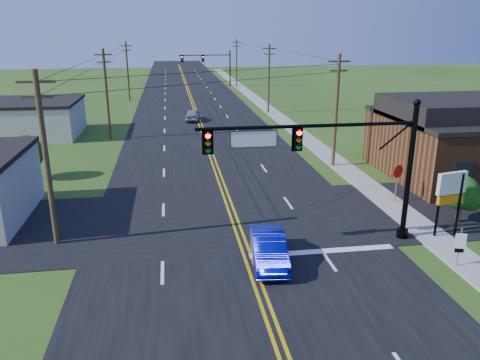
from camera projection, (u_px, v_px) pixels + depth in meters
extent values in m
plane|color=#274814|center=(275.00, 348.00, 16.54)|extent=(260.00, 260.00, 0.00)
cube|color=black|center=(195.00, 112.00, 63.59)|extent=(16.00, 220.00, 0.04)
cube|color=black|center=(231.00, 218.00, 27.83)|extent=(70.00, 10.00, 0.04)
cube|color=gray|center=(288.00, 124.00, 55.66)|extent=(2.00, 160.00, 0.08)
cylinder|color=black|center=(409.00, 174.00, 24.21)|extent=(0.28, 0.28, 7.20)
cylinder|color=black|center=(402.00, 233.00, 25.24)|extent=(0.60, 0.60, 0.50)
sphere|color=black|center=(417.00, 103.00, 23.08)|extent=(0.36, 0.36, 0.36)
cylinder|color=black|center=(309.00, 126.00, 22.60)|extent=(11.00, 0.18, 0.18)
cube|color=#045018|center=(254.00, 139.00, 22.39)|extent=(2.30, 0.06, 0.85)
cylinder|color=black|center=(230.00, 68.00, 91.97)|extent=(0.28, 0.28, 7.20)
cylinder|color=black|center=(230.00, 85.00, 93.00)|extent=(0.60, 0.60, 0.50)
sphere|color=black|center=(230.00, 48.00, 90.83)|extent=(0.36, 0.36, 0.36)
cylinder|color=black|center=(204.00, 55.00, 90.52)|extent=(10.00, 0.18, 0.18)
cube|color=#045018|center=(188.00, 58.00, 90.24)|extent=(2.30, 0.06, 0.85)
cube|color=#5A3219|center=(480.00, 147.00, 35.64)|extent=(14.00, 11.00, 4.40)
cube|color=#B8AC9D|center=(19.00, 120.00, 49.09)|extent=(12.00, 9.00, 3.40)
cube|color=black|center=(17.00, 102.00, 48.52)|extent=(12.20, 9.20, 0.30)
cylinder|color=#3C2A1B|center=(47.00, 161.00, 23.22)|extent=(0.28, 0.28, 9.00)
cube|color=#3C2A1B|center=(36.00, 82.00, 22.03)|extent=(1.80, 0.12, 0.12)
cube|color=#3C2A1B|center=(38.00, 97.00, 22.24)|extent=(1.40, 0.12, 0.12)
cylinder|color=#3C2A1B|center=(107.00, 95.00, 46.75)|extent=(0.28, 0.28, 9.00)
cube|color=#3C2A1B|center=(103.00, 55.00, 45.55)|extent=(1.80, 0.12, 0.12)
cube|color=#3C2A1B|center=(104.00, 62.00, 45.77)|extent=(1.40, 0.12, 0.12)
cylinder|color=#3C2A1B|center=(128.00, 72.00, 72.16)|extent=(0.28, 0.28, 9.00)
cube|color=#3C2A1B|center=(126.00, 46.00, 70.96)|extent=(1.80, 0.12, 0.12)
cube|color=#3C2A1B|center=(126.00, 50.00, 71.18)|extent=(1.40, 0.12, 0.12)
cylinder|color=#3C2A1B|center=(336.00, 112.00, 37.25)|extent=(0.28, 0.28, 9.00)
cube|color=#3C2A1B|center=(339.00, 61.00, 36.06)|extent=(1.80, 0.12, 0.12)
cube|color=#3C2A1B|center=(339.00, 71.00, 36.27)|extent=(1.40, 0.12, 0.12)
cylinder|color=#3C2A1B|center=(269.00, 79.00, 61.72)|extent=(0.28, 0.28, 9.00)
cube|color=#3C2A1B|center=(269.00, 48.00, 60.52)|extent=(1.80, 0.12, 0.12)
cube|color=#3C2A1B|center=(269.00, 54.00, 60.74)|extent=(1.40, 0.12, 0.12)
cylinder|color=#3C2A1B|center=(237.00, 63.00, 89.95)|extent=(0.28, 0.28, 9.00)
cube|color=#3C2A1B|center=(236.00, 42.00, 88.75)|extent=(1.80, 0.12, 0.12)
cube|color=#3C2A1B|center=(236.00, 46.00, 88.97)|extent=(1.40, 0.12, 0.12)
cylinder|color=#3C2A1B|center=(383.00, 141.00, 43.00)|extent=(0.24, 0.24, 1.85)
sphere|color=#183F0F|center=(385.00, 123.00, 42.48)|extent=(3.00, 3.00, 3.00)
cylinder|color=#3C2A1B|center=(458.00, 212.00, 27.12)|extent=(0.24, 0.24, 1.32)
sphere|color=#183F0F|center=(461.00, 192.00, 26.76)|extent=(2.00, 2.00, 2.00)
cylinder|color=#3C2A1B|center=(29.00, 169.00, 35.03)|extent=(0.24, 0.24, 1.54)
sphere|color=#183F0F|center=(26.00, 151.00, 34.59)|extent=(2.40, 2.40, 2.40)
imported|color=#060C95|center=(269.00, 249.00, 22.38)|extent=(1.97, 4.59, 1.47)
imported|color=#A1A2A6|center=(192.00, 115.00, 57.44)|extent=(2.13, 4.32, 1.42)
cylinder|color=slate|center=(459.00, 248.00, 21.91)|extent=(0.08, 0.08, 2.00)
cube|color=white|center=(461.00, 236.00, 21.70)|extent=(0.49, 0.17, 0.27)
cube|color=white|center=(460.00, 243.00, 21.81)|extent=(0.49, 0.17, 0.50)
cube|color=black|center=(459.00, 251.00, 21.93)|extent=(0.40, 0.14, 0.20)
cylinder|color=slate|center=(396.00, 185.00, 30.19)|extent=(0.10, 0.10, 2.39)
cylinder|color=#BE0E0A|center=(398.00, 171.00, 29.87)|extent=(0.86, 0.38, 0.91)
cylinder|color=black|center=(438.00, 206.00, 24.88)|extent=(0.16, 0.16, 3.54)
cylinder|color=black|center=(459.00, 205.00, 25.04)|extent=(0.16, 0.16, 3.54)
cube|color=silver|center=(452.00, 183.00, 24.57)|extent=(1.78, 0.61, 1.18)
cube|color=#CC720C|center=(450.00, 199.00, 24.84)|extent=(1.59, 0.54, 0.49)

